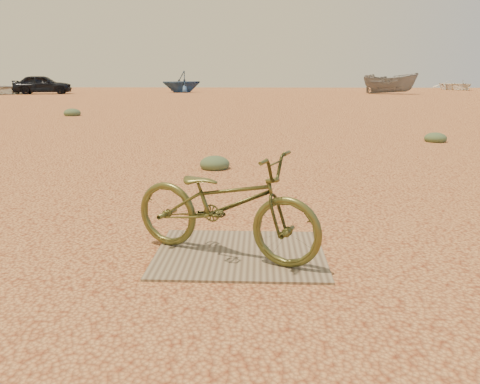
{
  "coord_description": "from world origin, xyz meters",
  "views": [
    {
      "loc": [
        0.43,
        -3.91,
        1.61
      ],
      "look_at": [
        0.26,
        0.12,
        0.6
      ],
      "focal_mm": 35.0,
      "sensor_mm": 36.0,
      "label": 1
    }
  ],
  "objects_px": {
    "plywood_board": "(240,254)",
    "car": "(43,84)",
    "bicycle": "(224,204)",
    "boat_far_left": "(182,82)",
    "boat_mid_right": "(390,83)",
    "boat_far_right": "(456,85)",
    "boat_near_left": "(5,88)"
  },
  "relations": [
    {
      "from": "plywood_board",
      "to": "car",
      "type": "relative_size",
      "value": 0.32
    },
    {
      "from": "bicycle",
      "to": "boat_far_left",
      "type": "distance_m",
      "value": 42.03
    },
    {
      "from": "boat_far_left",
      "to": "plywood_board",
      "type": "bearing_deg",
      "value": -22.62
    },
    {
      "from": "boat_far_left",
      "to": "boat_mid_right",
      "type": "distance_m",
      "value": 19.04
    },
    {
      "from": "plywood_board",
      "to": "boat_far_right",
      "type": "height_order",
      "value": "boat_far_right"
    },
    {
      "from": "plywood_board",
      "to": "boat_far_left",
      "type": "xyz_separation_m",
      "value": [
        -7.28,
        41.36,
        0.99
      ]
    },
    {
      "from": "boat_near_left",
      "to": "boat_far_right",
      "type": "height_order",
      "value": "boat_far_right"
    },
    {
      "from": "car",
      "to": "boat_mid_right",
      "type": "bearing_deg",
      "value": -101.25
    },
    {
      "from": "bicycle",
      "to": "plywood_board",
      "type": "bearing_deg",
      "value": -45.12
    },
    {
      "from": "boat_near_left",
      "to": "boat_mid_right",
      "type": "bearing_deg",
      "value": -4.82
    },
    {
      "from": "boat_mid_right",
      "to": "boat_far_right",
      "type": "bearing_deg",
      "value": -15.25
    },
    {
      "from": "bicycle",
      "to": "boat_far_left",
      "type": "xyz_separation_m",
      "value": [
        -7.14,
        41.41,
        0.5
      ]
    },
    {
      "from": "boat_near_left",
      "to": "boat_far_left",
      "type": "relative_size",
      "value": 1.37
    },
    {
      "from": "boat_far_left",
      "to": "boat_mid_right",
      "type": "xyz_separation_m",
      "value": [
        18.82,
        -2.94,
        -0.1
      ]
    },
    {
      "from": "car",
      "to": "boat_mid_right",
      "type": "relative_size",
      "value": 1.04
    },
    {
      "from": "boat_near_left",
      "to": "boat_far_right",
      "type": "bearing_deg",
      "value": 9.45
    },
    {
      "from": "bicycle",
      "to": "boat_mid_right",
      "type": "xyz_separation_m",
      "value": [
        11.68,
        38.48,
        0.4
      ]
    },
    {
      "from": "car",
      "to": "boat_far_left",
      "type": "bearing_deg",
      "value": -83.45
    },
    {
      "from": "boat_near_left",
      "to": "bicycle",
      "type": "bearing_deg",
      "value": -66.97
    },
    {
      "from": "boat_near_left",
      "to": "boat_far_left",
      "type": "bearing_deg",
      "value": 9.7
    },
    {
      "from": "bicycle",
      "to": "boat_near_left",
      "type": "relative_size",
      "value": 0.35
    },
    {
      "from": "plywood_board",
      "to": "boat_far_right",
      "type": "bearing_deg",
      "value": 66.32
    },
    {
      "from": "bicycle",
      "to": "boat_mid_right",
      "type": "relative_size",
      "value": 0.39
    },
    {
      "from": "car",
      "to": "boat_far_right",
      "type": "relative_size",
      "value": 0.9
    },
    {
      "from": "bicycle",
      "to": "boat_far_right",
      "type": "height_order",
      "value": "boat_far_right"
    },
    {
      "from": "boat_mid_right",
      "to": "boat_near_left",
      "type": "bearing_deg",
      "value": 119.09
    },
    {
      "from": "plywood_board",
      "to": "boat_mid_right",
      "type": "xyz_separation_m",
      "value": [
        11.54,
        38.42,
        0.89
      ]
    },
    {
      "from": "bicycle",
      "to": "car",
      "type": "xyz_separation_m",
      "value": [
        -18.68,
        37.14,
        0.32
      ]
    },
    {
      "from": "plywood_board",
      "to": "boat_near_left",
      "type": "distance_m",
      "value": 42.84
    },
    {
      "from": "plywood_board",
      "to": "boat_mid_right",
      "type": "height_order",
      "value": "boat_mid_right"
    },
    {
      "from": "plywood_board",
      "to": "car",
      "type": "bearing_deg",
      "value": 116.91
    },
    {
      "from": "boat_mid_right",
      "to": "boat_far_left",
      "type": "bearing_deg",
      "value": 107.38
    }
  ]
}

